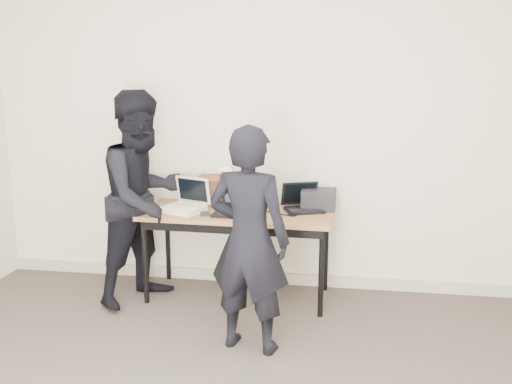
% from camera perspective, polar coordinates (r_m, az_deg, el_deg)
% --- Properties ---
extents(room, '(4.60, 4.60, 2.80)m').
position_cam_1_polar(room, '(2.55, -7.85, 1.13)').
color(room, '#423832').
rests_on(room, ground).
extents(desk, '(1.52, 0.70, 0.72)m').
position_cam_1_polar(desk, '(4.53, -1.86, -2.68)').
color(desk, '#8E5E36').
rests_on(desk, ground).
extents(laptop_beige, '(0.41, 0.40, 0.26)m').
position_cam_1_polar(laptop_beige, '(4.57, -7.12, -1.22)').
color(laptop_beige, beige).
rests_on(laptop_beige, desk).
extents(laptop_center, '(0.39, 0.37, 0.28)m').
position_cam_1_polar(laptop_center, '(4.46, -1.63, -1.30)').
color(laptop_center, black).
rests_on(laptop_center, desk).
extents(laptop_right, '(0.37, 0.37, 0.22)m').
position_cam_1_polar(laptop_right, '(4.56, 4.64, -1.21)').
color(laptop_right, black).
rests_on(laptop_right, desk).
extents(leather_satchel, '(0.38, 0.21, 0.25)m').
position_cam_1_polar(leather_satchel, '(4.74, -3.49, 0.30)').
color(leather_satchel, '#5B3018').
rests_on(leather_satchel, desk).
extents(tissue, '(0.15, 0.12, 0.08)m').
position_cam_1_polar(tissue, '(4.71, -3.15, 2.16)').
color(tissue, white).
rests_on(tissue, leather_satchel).
extents(equipment_box, '(0.27, 0.23, 0.16)m').
position_cam_1_polar(equipment_box, '(4.61, 6.29, -0.72)').
color(equipment_box, black).
rests_on(equipment_box, desk).
extents(power_brick, '(0.08, 0.05, 0.03)m').
position_cam_1_polar(power_brick, '(4.40, -5.09, -2.20)').
color(power_brick, black).
rests_on(power_brick, desk).
extents(cables, '(1.16, 0.42, 0.01)m').
position_cam_1_polar(cables, '(4.51, -1.29, -1.93)').
color(cables, black).
rests_on(cables, desk).
extents(person_typist, '(0.61, 0.46, 1.50)m').
position_cam_1_polar(person_typist, '(3.68, -0.71, -4.84)').
color(person_typist, black).
rests_on(person_typist, ground).
extents(person_observer, '(0.96, 1.02, 1.67)m').
position_cam_1_polar(person_observer, '(4.54, -11.11, -0.59)').
color(person_observer, black).
rests_on(person_observer, ground).
extents(baseboard, '(4.50, 0.03, 0.10)m').
position_cam_1_polar(baseboard, '(5.02, -0.01, -8.48)').
color(baseboard, '#AEA690').
rests_on(baseboard, ground).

